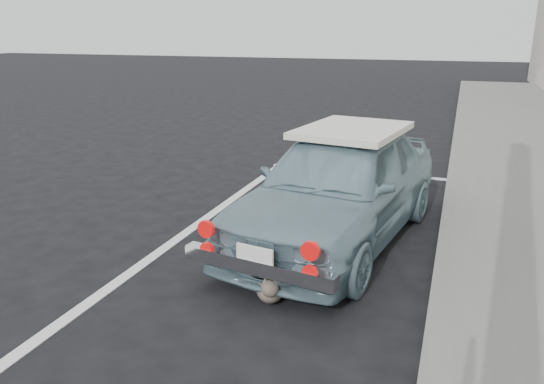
{
  "coord_description": "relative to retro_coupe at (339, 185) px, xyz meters",
  "views": [
    {
      "loc": [
        1.88,
        -1.73,
        2.2
      ],
      "look_at": [
        0.3,
        2.72,
        0.75
      ],
      "focal_mm": 35.0,
      "sensor_mm": 36.0,
      "label": 1
    }
  ],
  "objects": [
    {
      "name": "pline_side",
      "position": [
        -1.64,
        -0.62,
        -0.61
      ],
      "size": [
        0.12,
        7.0,
        0.01
      ],
      "primitive_type": "cube",
      "color": "silver",
      "rests_on": "ground"
    },
    {
      "name": "retro_coupe",
      "position": [
        0.0,
        0.0,
        0.0
      ],
      "size": [
        1.97,
        3.75,
        1.22
      ],
      "rotation": [
        0.0,
        0.0,
        -0.16
      ],
      "color": "#799BA8",
      "rests_on": "ground"
    },
    {
      "name": "pline_front",
      "position": [
        -0.24,
        2.88,
        -0.61
      ],
      "size": [
        3.0,
        0.12,
        0.01
      ],
      "primitive_type": "cube",
      "color": "silver",
      "rests_on": "ground"
    },
    {
      "name": "cat",
      "position": [
        -0.21,
        -1.56,
        -0.48
      ],
      "size": [
        0.36,
        0.54,
        0.3
      ],
      "rotation": [
        0.0,
        0.0,
        0.33
      ],
      "color": "#756659",
      "rests_on": "ground"
    }
  ]
}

